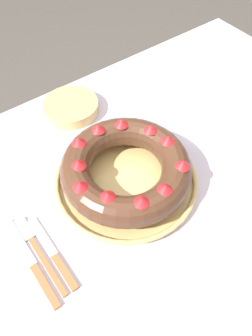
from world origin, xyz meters
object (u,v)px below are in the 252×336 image
object	(u,v)px
fork	(37,249)
side_bowl	(71,107)
cake_knife	(55,257)
serving_dish	(126,180)
napkin	(203,126)
bundt_cake	(126,168)
serving_knife	(34,267)

from	to	relation	value
fork	side_bowl	world-z (taller)	side_bowl
cake_knife	side_bowl	xyz separation A→B (m)	(0.26, 0.37, 0.01)
serving_dish	cake_knife	xyz separation A→B (m)	(-0.24, -0.07, -0.01)
fork	napkin	xyz separation A→B (m)	(0.55, 0.05, -0.00)
cake_knife	napkin	bearing A→B (deg)	14.82
cake_knife	fork	bearing A→B (deg)	124.82
fork	side_bowl	size ratio (longest dim) A/B	1.33
bundt_cake	fork	world-z (taller)	bundt_cake
bundt_cake	side_bowl	bearing A→B (deg)	85.36
bundt_cake	serving_knife	world-z (taller)	bundt_cake
bundt_cake	serving_knife	size ratio (longest dim) A/B	1.32
serving_dish	serving_knife	size ratio (longest dim) A/B	1.50
bundt_cake	cake_knife	world-z (taller)	bundt_cake
bundt_cake	napkin	distance (m)	0.30
serving_knife	cake_knife	xyz separation A→B (m)	(0.05, -0.01, 0.00)
serving_dish	cake_knife	world-z (taller)	serving_dish
serving_knife	cake_knife	bearing A→B (deg)	-12.32
fork	napkin	world-z (taller)	fork
napkin	bundt_cake	bearing A→B (deg)	-175.00
serving_dish	fork	xyz separation A→B (m)	(-0.26, -0.03, -0.01)
side_bowl	serving_dish	bearing A→B (deg)	-94.62
napkin	fork	bearing A→B (deg)	-174.51
bundt_cake	fork	distance (m)	0.27
side_bowl	cake_knife	bearing A→B (deg)	-125.27
side_bowl	napkin	bearing A→B (deg)	-46.18
serving_knife	fork	bearing A→B (deg)	50.33
fork	serving_knife	distance (m)	0.04
serving_knife	bundt_cake	bearing A→B (deg)	7.82
serving_dish	napkin	size ratio (longest dim) A/B	2.75
serving_dish	napkin	distance (m)	0.29
side_bowl	serving_knife	bearing A→B (deg)	-130.25
serving_dish	serving_knife	bearing A→B (deg)	-168.00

